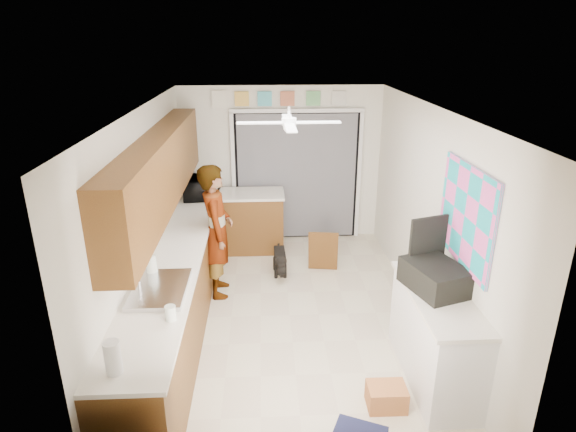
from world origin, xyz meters
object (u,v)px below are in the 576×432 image
object	(u,v)px
paper_towel_roll	(113,358)
suitcase	(435,277)
cardboard_box	(386,397)
soap_bottle	(151,262)
microwave	(196,188)
man	(217,231)
dog	(280,261)

from	to	relation	value
paper_towel_roll	suitcase	bearing A→B (deg)	21.71
cardboard_box	suitcase	bearing A→B (deg)	43.49
paper_towel_roll	cardboard_box	world-z (taller)	paper_towel_roll
soap_bottle	cardboard_box	world-z (taller)	soap_bottle
soap_bottle	suitcase	bearing A→B (deg)	-8.80
microwave	man	xyz separation A→B (m)	(0.39, -1.19, -0.22)
microwave	cardboard_box	xyz separation A→B (m)	(2.09, -3.40, -0.98)
soap_bottle	dog	world-z (taller)	soap_bottle
soap_bottle	suitcase	size ratio (longest dim) A/B	0.51
soap_bottle	man	size ratio (longest dim) A/B	0.18
dog	man	bearing A→B (deg)	-151.26
paper_towel_roll	suitcase	world-z (taller)	paper_towel_roll
dog	paper_towel_roll	bearing A→B (deg)	-113.46
soap_bottle	microwave	bearing A→B (deg)	86.74
soap_bottle	man	world-z (taller)	man
soap_bottle	paper_towel_roll	world-z (taller)	soap_bottle
microwave	paper_towel_roll	bearing A→B (deg)	172.62
suitcase	dog	world-z (taller)	suitcase
suitcase	cardboard_box	size ratio (longest dim) A/B	1.70
paper_towel_roll	dog	size ratio (longest dim) A/B	0.50
microwave	soap_bottle	xyz separation A→B (m)	(-0.14, -2.48, 0.00)
dog	microwave	bearing A→B (deg)	147.86
microwave	suitcase	xyz separation A→B (m)	(2.61, -2.91, -0.02)
microwave	dog	distance (m)	1.66
cardboard_box	man	distance (m)	2.89
suitcase	man	distance (m)	2.81
suitcase	man	size ratio (longest dim) A/B	0.34
man	dog	distance (m)	1.17
suitcase	cardboard_box	bearing A→B (deg)	-154.87
microwave	suitcase	world-z (taller)	microwave
man	paper_towel_roll	bearing A→B (deg)	165.48
microwave	paper_towel_roll	distance (m)	3.99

